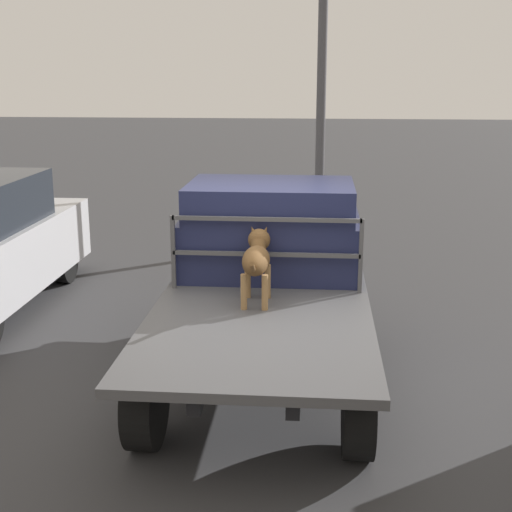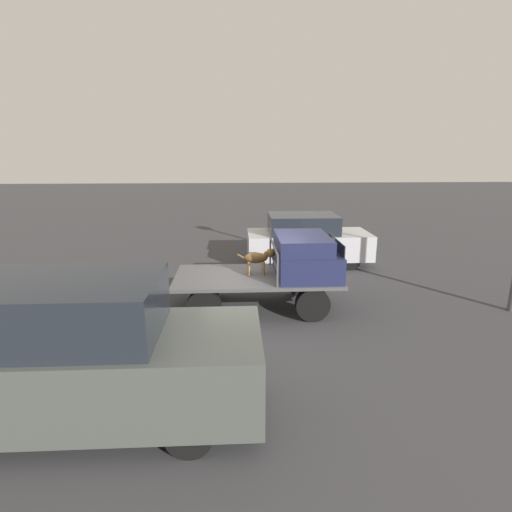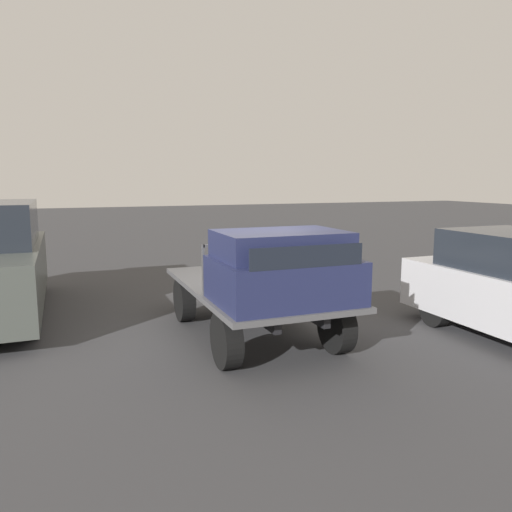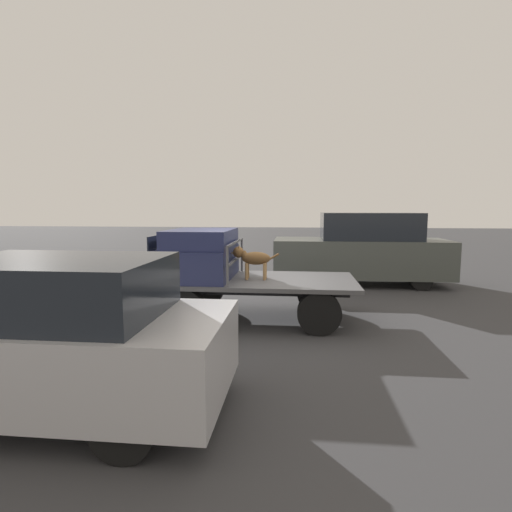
{
  "view_description": "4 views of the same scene",
  "coord_description": "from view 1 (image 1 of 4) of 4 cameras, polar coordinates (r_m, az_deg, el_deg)",
  "views": [
    {
      "loc": [
        -6.37,
        -0.49,
        2.97
      ],
      "look_at": [
        -0.02,
        0.06,
        1.3
      ],
      "focal_mm": 50.0,
      "sensor_mm": 36.0,
      "label": 1
    },
    {
      "loc": [
        -0.49,
        -9.24,
        3.76
      ],
      "look_at": [
        -0.02,
        0.06,
        1.3
      ],
      "focal_mm": 28.0,
      "sensor_mm": 36.0,
      "label": 2
    },
    {
      "loc": [
        7.37,
        -2.81,
        2.53
      ],
      "look_at": [
        -0.02,
        0.06,
        1.3
      ],
      "focal_mm": 35.0,
      "sensor_mm": 36.0,
      "label": 3
    },
    {
      "loc": [
        -0.82,
        7.83,
        2.23
      ],
      "look_at": [
        -0.02,
        0.06,
        1.3
      ],
      "focal_mm": 28.0,
      "sensor_mm": 36.0,
      "label": 4
    }
  ],
  "objects": [
    {
      "name": "truck_cab",
      "position": [
        7.74,
        1.22,
        2.19
      ],
      "size": [
        1.45,
        1.9,
        0.98
      ],
      "color": "#1E2347",
      "rests_on": "flatbed_truck"
    },
    {
      "name": "truck_headboard",
      "position": [
        6.99,
        0.81,
        1.14
      ],
      "size": [
        0.04,
        1.9,
        0.74
      ],
      "color": "#4C4C4F",
      "rests_on": "flatbed_truck"
    },
    {
      "name": "ground_plane",
      "position": [
        7.05,
        0.52,
        -10.29
      ],
      "size": [
        80.0,
        80.0,
        0.0
      ],
      "primitive_type": "plane",
      "color": "#38383A"
    },
    {
      "name": "dog",
      "position": [
        6.69,
        0.07,
        -0.12
      ],
      "size": [
        0.96,
        0.26,
        0.68
      ],
      "rotation": [
        0.0,
        0.0,
        0.33
      ],
      "color": "#9E7547",
      "rests_on": "flatbed_truck"
    },
    {
      "name": "flatbed_truck",
      "position": [
        6.81,
        0.53,
        -5.62
      ],
      "size": [
        3.95,
        2.02,
        0.84
      ],
      "color": "black",
      "rests_on": "ground"
    }
  ]
}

